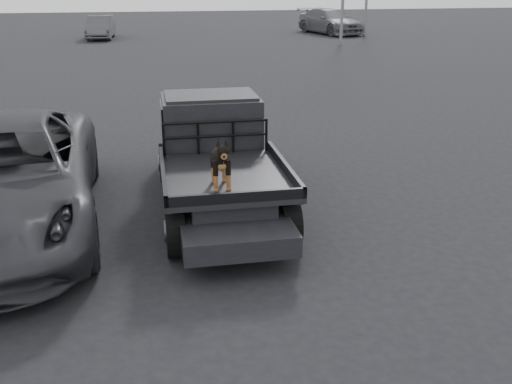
{
  "coord_description": "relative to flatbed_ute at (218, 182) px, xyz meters",
  "views": [
    {
      "loc": [
        -1.51,
        -7.16,
        3.79
      ],
      "look_at": [
        -0.24,
        -0.34,
        1.15
      ],
      "focal_mm": 40.0,
      "sensor_mm": 36.0,
      "label": 1
    }
  ],
  "objects": [
    {
      "name": "headache_rack",
      "position": [
        -0.0,
        0.2,
        0.74
      ],
      "size": [
        1.8,
        0.08,
        0.55
      ],
      "primitive_type": null,
      "color": "black",
      "rests_on": "flatbed_ute"
    },
    {
      "name": "ground",
      "position": [
        0.46,
        -2.01,
        -0.46
      ],
      "size": [
        120.0,
        120.0,
        0.0
      ],
      "primitive_type": "plane",
      "color": "black",
      "rests_on": "ground"
    },
    {
      "name": "distant_car_b",
      "position": [
        11.37,
        29.75,
        0.36
      ],
      "size": [
        3.8,
        6.09,
        1.65
      ],
      "primitive_type": "imported",
      "rotation": [
        0.0,
        0.0,
        0.28
      ],
      "color": "#4F4F55",
      "rests_on": "ground"
    },
    {
      "name": "dog",
      "position": [
        -0.13,
        -1.44,
        0.83
      ],
      "size": [
        0.32,
        0.6,
        0.74
      ],
      "primitive_type": null,
      "color": "black",
      "rests_on": "flatbed_ute"
    },
    {
      "name": "ute_cab",
      "position": [
        -0.0,
        0.95,
        0.9
      ],
      "size": [
        1.72,
        1.3,
        0.88
      ],
      "primitive_type": null,
      "color": "black",
      "rests_on": "flatbed_ute"
    },
    {
      "name": "distant_car_a",
      "position": [
        -3.85,
        29.25,
        0.24
      ],
      "size": [
        1.66,
        4.31,
        1.4
      ],
      "primitive_type": "imported",
      "rotation": [
        0.0,
        0.0,
        -0.04
      ],
      "color": "#47464B",
      "rests_on": "ground"
    },
    {
      "name": "flatbed_ute",
      "position": [
        0.0,
        0.0,
        0.0
      ],
      "size": [
        2.0,
        5.4,
        0.92
      ],
      "primitive_type": null,
      "color": "black",
      "rests_on": "ground"
    },
    {
      "name": "parked_suv",
      "position": [
        -3.42,
        -0.29,
        0.4
      ],
      "size": [
        3.31,
        6.38,
        1.72
      ],
      "primitive_type": "imported",
      "rotation": [
        0.0,
        0.0,
        0.07
      ],
      "color": "#323338",
      "rests_on": "ground"
    }
  ]
}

